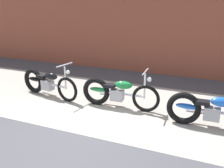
% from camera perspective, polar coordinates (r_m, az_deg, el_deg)
% --- Properties ---
extents(ground_plane, '(80.00, 80.00, 0.00)m').
position_cam_1_polar(ground_plane, '(5.09, -7.66, -11.58)').
color(ground_plane, '#47474C').
extents(sidewalk_slab, '(36.00, 3.50, 0.01)m').
position_cam_1_polar(sidewalk_slab, '(6.50, 0.03, -4.47)').
color(sidewalk_slab, '#9E998E').
rests_on(sidewalk_slab, ground).
extents(motorcycle_black, '(1.99, 0.67, 1.03)m').
position_cam_1_polar(motorcycle_black, '(7.13, -15.25, 0.36)').
color(motorcycle_black, black).
rests_on(motorcycle_black, ground).
extents(motorcycle_green, '(2.01, 0.58, 1.03)m').
position_cam_1_polar(motorcycle_green, '(6.12, 0.52, -1.95)').
color(motorcycle_green, black).
rests_on(motorcycle_green, ground).
extents(motorcycle_blue, '(2.01, 0.58, 1.03)m').
position_cam_1_polar(motorcycle_blue, '(5.51, 21.49, -5.72)').
color(motorcycle_blue, black).
rests_on(motorcycle_blue, ground).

